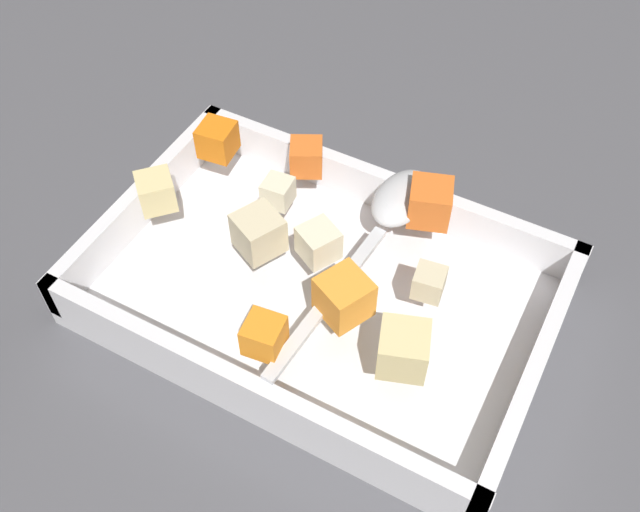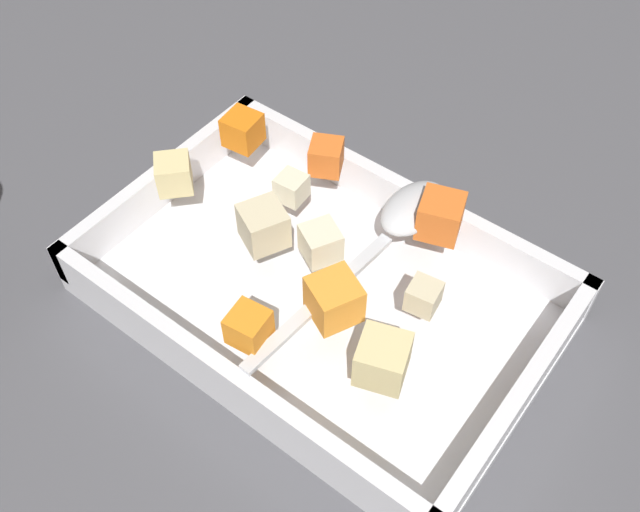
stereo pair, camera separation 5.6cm
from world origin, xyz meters
name	(u,v)px [view 2 (the right image)]	position (x,y,z in m)	size (l,w,h in m)	color
ground_plane	(307,319)	(0.00, 0.00, 0.00)	(4.00, 4.00, 0.00)	#4C4C51
baking_dish	(320,293)	(0.00, 0.02, 0.02)	(0.36, 0.24, 0.05)	silver
carrot_chunk_mid_left	(243,130)	(-0.14, 0.09, 0.07)	(0.03, 0.03, 0.03)	orange
carrot_chunk_heap_top	(326,157)	(-0.06, 0.11, 0.07)	(0.03, 0.03, 0.03)	orange
carrot_chunk_center	(251,329)	(0.00, -0.07, 0.07)	(0.03, 0.03, 0.03)	orange
carrot_chunk_far_right	(440,216)	(0.05, 0.10, 0.07)	(0.03, 0.03, 0.03)	orange
carrot_chunk_corner_se	(334,299)	(0.04, -0.01, 0.07)	(0.03, 0.03, 0.03)	orange
potato_chunk_corner_sw	(264,226)	(-0.05, 0.01, 0.07)	(0.03, 0.03, 0.03)	beige
potato_chunk_mid_right	(321,243)	(-0.01, 0.03, 0.07)	(0.03, 0.03, 0.03)	beige
potato_chunk_heap_side	(424,296)	(0.08, 0.03, 0.06)	(0.02, 0.02, 0.02)	beige
potato_chunk_rim_edge	(291,188)	(-0.06, 0.06, 0.07)	(0.02, 0.02, 0.02)	beige
potato_chunk_back_center	(383,359)	(0.09, -0.03, 0.07)	(0.03, 0.03, 0.03)	#E0CC89
potato_chunk_near_left	(174,174)	(-0.15, 0.01, 0.07)	(0.03, 0.03, 0.03)	#E0CC89
serving_spoon	(403,218)	(0.03, 0.09, 0.06)	(0.05, 0.23, 0.02)	silver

